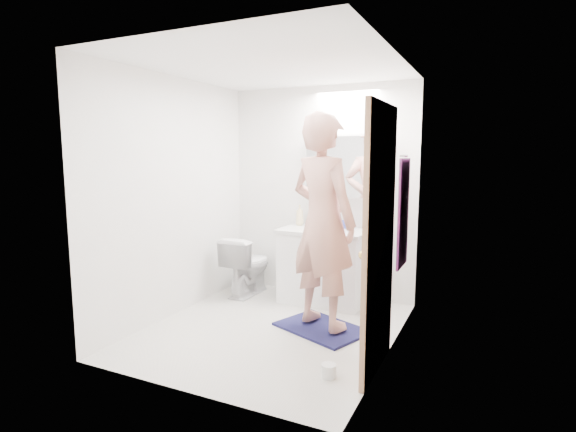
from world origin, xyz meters
The scene contains 23 objects.
floor centered at (0.00, 0.00, 0.00)m, with size 2.50×2.50×0.00m, color silver.
ceiling centered at (0.00, 0.00, 2.40)m, with size 2.50×2.50×0.00m, color white.
wall_back centered at (0.00, 1.25, 1.20)m, with size 2.50×2.50×0.00m, color white.
wall_front centered at (0.00, -1.25, 1.20)m, with size 2.50×2.50×0.00m, color white.
wall_left centered at (-1.10, 0.00, 1.20)m, with size 2.50×2.50×0.00m, color white.
wall_right centered at (1.10, 0.00, 1.20)m, with size 2.50×2.50×0.00m, color white.
vanity_cabinet centered at (0.15, 0.96, 0.39)m, with size 0.90×0.55×0.78m, color white.
countertop centered at (0.15, 0.96, 0.80)m, with size 0.95×0.58×0.04m, color silver.
sink_basin centered at (0.15, 0.99, 0.84)m, with size 0.36×0.36×0.03m, color white.
faucet centered at (0.15, 1.19, 0.90)m, with size 0.02×0.02×0.16m, color silver.
medicine_cabinet centered at (0.30, 1.18, 1.50)m, with size 0.88×0.14×0.70m, color white.
mirror_panel centered at (0.30, 1.10, 1.50)m, with size 0.84×0.01×0.66m, color silver.
toilet centered at (-0.76, 0.85, 0.35)m, with size 0.39×0.68×0.70m, color white.
bath_rug centered at (0.42, 0.20, 0.01)m, with size 0.80×0.55×0.02m, color #161A46.
person centered at (0.42, 0.20, 1.03)m, with size 0.71×0.47×1.96m, color tan.
door centered at (1.08, -0.35, 1.00)m, with size 0.04×0.80×2.00m, color tan.
door_knob centered at (1.04, -0.65, 0.95)m, with size 0.06×0.06×0.06m, color gold.
towel centered at (1.08, 0.55, 1.10)m, with size 0.02×0.42×1.00m, color #13143E.
towel_hook centered at (1.07, 0.55, 1.62)m, with size 0.02×0.02×0.07m, color silver.
soap_bottle_a centered at (-0.21, 1.11, 0.94)m, with size 0.09×0.09×0.24m, color beige.
soap_bottle_b centered at (-0.03, 1.15, 0.90)m, with size 0.07×0.08×0.17m, color #507AAD.
toothbrush_cup centered at (0.34, 1.12, 0.86)m, with size 0.10×0.10×0.09m, color #3D47B9.
toilet_paper_roll centered at (0.80, -0.63, 0.05)m, with size 0.11×0.11×0.10m, color white.
Camera 1 is at (1.85, -3.57, 1.63)m, focal length 27.87 mm.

